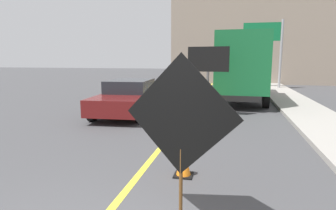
{
  "coord_description": "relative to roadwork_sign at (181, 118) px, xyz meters",
  "views": [
    {
      "loc": [
        1.71,
        -2.06,
        2.26
      ],
      "look_at": [
        0.43,
        3.69,
        1.29
      ],
      "focal_mm": 30.58,
      "sensor_mm": 36.0,
      "label": 1
    }
  ],
  "objects": [
    {
      "name": "arrow_board_trailer",
      "position": [
        -0.27,
        7.48,
        -0.99
      ],
      "size": [
        1.6,
        1.94,
        2.7
      ],
      "color": "orange",
      "rests_on": "ground"
    },
    {
      "name": "highway_guide_sign",
      "position": [
        3.24,
        18.52,
        1.95
      ],
      "size": [
        2.79,
        0.18,
        5.0
      ],
      "color": "gray",
      "rests_on": "ground"
    },
    {
      "name": "traffic_cone_near_sign",
      "position": [
        -0.22,
        1.55,
        -1.18
      ],
      "size": [
        0.36,
        0.36,
        0.6
      ],
      "color": "black",
      "rests_on": "ground"
    },
    {
      "name": "traffic_cone_mid_lane",
      "position": [
        -0.72,
        4.03,
        -1.12
      ],
      "size": [
        0.36,
        0.36,
        0.71
      ],
      "color": "black",
      "rests_on": "ground"
    },
    {
      "name": "box_truck",
      "position": [
        1.18,
        12.04,
        0.38
      ],
      "size": [
        2.76,
        7.56,
        3.43
      ],
      "color": "black",
      "rests_on": "ground"
    },
    {
      "name": "pickup_car",
      "position": [
        -3.47,
        7.38,
        -0.77
      ],
      "size": [
        2.26,
        5.0,
        1.38
      ],
      "color": "#591414",
      "rests_on": "ground"
    },
    {
      "name": "far_building_block",
      "position": [
        2.64,
        26.7,
        3.06
      ],
      "size": [
        15.09,
        8.5,
        9.07
      ],
      "primitive_type": "cube",
      "color": "gray",
      "rests_on": "ground"
    },
    {
      "name": "roadwork_sign",
      "position": [
        0.0,
        0.0,
        0.0
      ],
      "size": [
        1.6,
        0.37,
        2.33
      ],
      "color": "#593819",
      "rests_on": "ground"
    },
    {
      "name": "lane_center_stripe",
      "position": [
        -1.08,
        4.4,
        -1.47
      ],
      "size": [
        0.14,
        36.0,
        0.01
      ],
      "primitive_type": "cube",
      "color": "yellow",
      "rests_on": "ground"
    }
  ]
}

